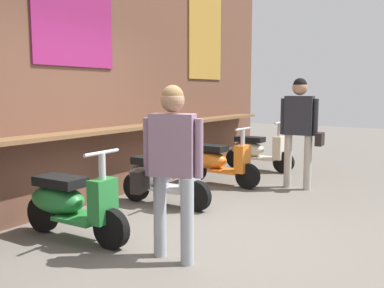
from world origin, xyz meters
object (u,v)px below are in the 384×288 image
shopper_with_handbag (171,157)px  scooter_cream (255,150)px  scooter_orange (216,161)px  shopper_browsing (300,121)px  scooter_silver (160,177)px  scooter_green (69,202)px

shopper_with_handbag → scooter_cream: bearing=176.0°
scooter_orange → shopper_browsing: 1.49m
scooter_cream → shopper_browsing: (-1.11, -1.25, 0.69)m
scooter_orange → shopper_with_handbag: 3.31m
scooter_orange → scooter_silver: bearing=-88.3°
shopper_browsing → scooter_cream: bearing=43.5°
scooter_silver → shopper_with_handbag: shopper_with_handbag is taller
scooter_cream → shopper_with_handbag: (-4.56, -1.24, 0.58)m
scooter_green → scooter_silver: 1.58m
scooter_green → shopper_browsing: (3.56, -1.25, 0.69)m
scooter_green → shopper_with_handbag: (0.11, -1.24, 0.58)m
scooter_silver → scooter_orange: 1.55m
scooter_silver → scooter_cream: bearing=89.4°
scooter_silver → shopper_browsing: shopper_browsing is taller
scooter_cream → shopper_browsing: size_ratio=0.80×
scooter_green → scooter_silver: same height
scooter_silver → shopper_browsing: bearing=57.2°
scooter_orange → shopper_browsing: bearing=20.9°
shopper_with_handbag → shopper_browsing: 3.45m
scooter_green → shopper_with_handbag: bearing=3.6°
shopper_with_handbag → shopper_browsing: shopper_browsing is taller
scooter_silver → shopper_with_handbag: size_ratio=0.88×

